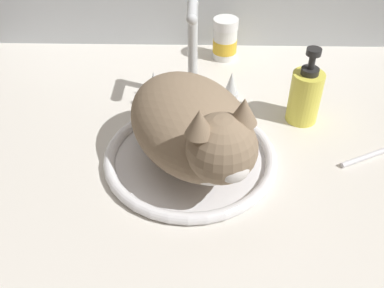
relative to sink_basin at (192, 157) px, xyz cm
name	(u,v)px	position (x,y,z in cm)	size (l,w,h in cm)	color
countertop	(201,140)	(1.55, 7.90, -2.41)	(110.48, 76.06, 3.00)	silver
sink_basin	(192,157)	(0.00, 0.00, 0.00)	(31.70, 31.70, 2.11)	white
faucet	(194,65)	(0.00, 20.07, 7.67)	(19.95, 10.14, 22.57)	silver
cat	(198,129)	(1.03, -2.10, 8.25)	(29.71, 35.39, 17.59)	#8C755B
pill_bottle	(226,40)	(7.64, 39.17, 3.88)	(6.10, 6.10, 10.33)	white
soap_pump_bottle	(307,95)	(22.58, 13.38, 4.94)	(6.32, 6.32, 16.05)	#E5DB4C
toothbrush	(383,151)	(35.86, 2.78, -0.30)	(16.47, 8.70, 1.70)	silver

